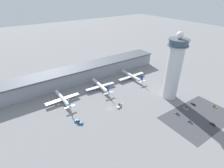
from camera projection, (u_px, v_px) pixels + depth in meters
name	position (u px, v px, depth m)	size (l,w,h in m)	color
ground_plane	(110.00, 108.00, 166.49)	(1000.00, 1000.00, 0.00)	gray
terminal_building	(78.00, 74.00, 213.09)	(220.87, 25.00, 17.22)	#9399A3
control_tower	(174.00, 68.00, 169.16)	(18.92, 18.92, 67.52)	silver
parking_lot_surface	(198.00, 117.00, 155.72)	(64.00, 40.00, 0.01)	#424247
airplane_gate_alpha	(63.00, 99.00, 173.65)	(34.61, 35.27, 11.78)	silver
airplane_gate_bravo	(101.00, 86.00, 196.38)	(35.14, 37.42, 12.51)	silver
airplane_gate_charlie	(132.00, 76.00, 218.57)	(38.33, 37.63, 11.61)	white
service_truck_catering	(119.00, 106.00, 168.93)	(7.67, 6.30, 2.49)	black
service_truck_fuel	(78.00, 122.00, 148.49)	(5.61, 8.16, 2.93)	black
car_grey_coupe	(190.00, 122.00, 149.03)	(1.83, 4.42, 1.35)	black
car_green_van	(186.00, 108.00, 165.49)	(1.87, 4.24, 1.50)	black
car_silver_sedan	(214.00, 106.00, 168.46)	(1.73, 4.50, 1.41)	black
car_blue_compact	(177.00, 114.00, 158.55)	(1.89, 4.18, 1.39)	black
car_black_suv	(193.00, 104.00, 171.72)	(1.94, 4.79, 1.50)	black
car_navy_sedan	(213.00, 124.00, 146.34)	(1.81, 4.35, 1.46)	black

